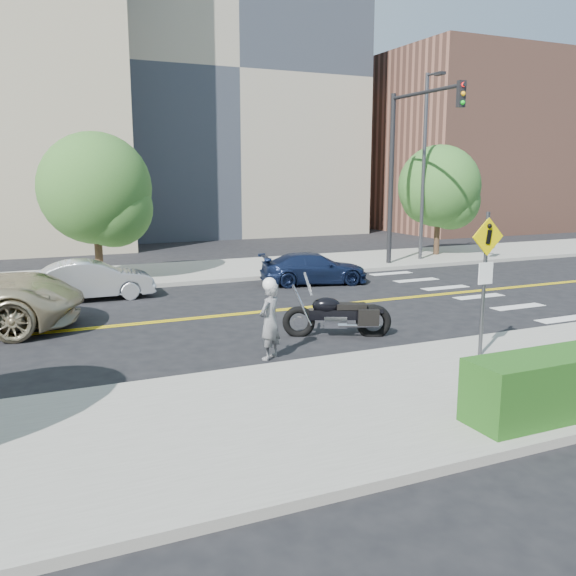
% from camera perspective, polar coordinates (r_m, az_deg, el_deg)
% --- Properties ---
extents(ground_plane, '(120.00, 120.00, 0.00)m').
position_cam_1_polar(ground_plane, '(16.99, -8.01, -2.76)').
color(ground_plane, black).
rests_on(ground_plane, ground).
extents(sidewalk_near, '(60.00, 5.00, 0.15)m').
position_cam_1_polar(sidewalk_near, '(10.28, 3.92, -11.23)').
color(sidewalk_near, '#9E9B91').
rests_on(sidewalk_near, ground_plane).
extents(sidewalk_far, '(60.00, 5.00, 0.15)m').
position_cam_1_polar(sidewalk_far, '(24.15, -12.97, 1.22)').
color(sidewalk_far, '#9E9B91').
rests_on(sidewalk_far, ground_plane).
extents(building_mid, '(18.00, 14.00, 20.00)m').
position_cam_1_polar(building_mid, '(44.17, -7.74, 18.44)').
color(building_mid, '#A39984').
rests_on(building_mid, ground_plane).
extents(building_right, '(14.00, 12.00, 12.00)m').
position_cam_1_polar(building_right, '(47.17, 16.72, 12.71)').
color(building_right, '#8C5947').
rests_on(building_right, ground_plane).
extents(lamp_post, '(0.16, 0.16, 8.00)m').
position_cam_1_polar(lamp_post, '(27.84, 12.57, 10.87)').
color(lamp_post, '#4C4C51').
rests_on(lamp_post, sidewalk_far).
extents(traffic_light, '(0.28, 4.50, 7.00)m').
position_cam_1_polar(traffic_light, '(25.53, 10.86, 12.15)').
color(traffic_light, black).
rests_on(traffic_light, sidewalk_far).
extents(pedestrian_sign, '(0.78, 0.08, 3.00)m').
position_cam_1_polar(pedestrian_sign, '(13.10, 17.97, 1.59)').
color(pedestrian_sign, '#4C4C51').
rests_on(pedestrian_sign, sidewalk_near).
extents(motorcyclist, '(0.73, 0.68, 1.77)m').
position_cam_1_polar(motorcyclist, '(12.93, -1.72, -2.88)').
color(motorcyclist, '#A2A2A7').
rests_on(motorcyclist, ground).
extents(motorcycle, '(2.64, 1.73, 1.55)m').
position_cam_1_polar(motorcycle, '(14.80, 4.66, -1.61)').
color(motorcycle, black).
rests_on(motorcycle, ground).
extents(parked_car_silver, '(3.80, 1.38, 1.24)m').
position_cam_1_polar(parked_car_silver, '(20.14, -17.87, 0.73)').
color(parked_car_silver, silver).
rests_on(parked_car_silver, ground).
extents(parked_car_blue, '(4.11, 2.35, 1.12)m').
position_cam_1_polar(parked_car_blue, '(21.93, 2.44, 1.84)').
color(parked_car_blue, '#182549').
rests_on(parked_car_blue, ground).
extents(tree_far_a, '(3.94, 3.94, 5.38)m').
position_cam_1_polar(tree_far_a, '(22.78, -17.61, 8.87)').
color(tree_far_a, '#382619').
rests_on(tree_far_a, ground).
extents(tree_far_b, '(3.80, 3.80, 5.25)m').
position_cam_1_polar(tree_far_b, '(29.62, 13.95, 9.22)').
color(tree_far_b, '#382619').
rests_on(tree_far_b, ground).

